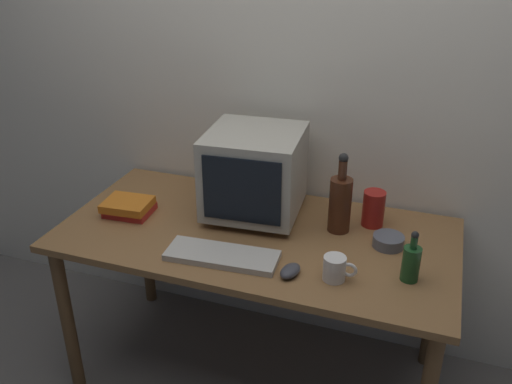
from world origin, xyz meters
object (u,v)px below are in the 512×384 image
object	(u,v)px
metal_canister	(373,209)
bottle_tall	(340,202)
crt_monitor	(255,173)
computer_mouse	(290,271)
book_stack	(129,207)
keyboard	(222,256)
cd_spindle	(388,241)
mug	(335,268)
bottle_short	(411,262)

from	to	relation	value
metal_canister	bottle_tall	bearing A→B (deg)	-144.23
crt_monitor	computer_mouse	bearing A→B (deg)	-55.00
book_stack	metal_canister	world-z (taller)	metal_canister
crt_monitor	keyboard	xyz separation A→B (m)	(0.00, -0.37, -0.18)
crt_monitor	cd_spindle	world-z (taller)	crt_monitor
cd_spindle	book_stack	bearing A→B (deg)	-174.55
keyboard	mug	distance (m)	0.42
crt_monitor	cd_spindle	size ratio (longest dim) A/B	3.44
book_stack	bottle_short	bearing A→B (deg)	-4.59
keyboard	mug	size ratio (longest dim) A/B	3.50
crt_monitor	computer_mouse	world-z (taller)	crt_monitor
bottle_tall	metal_canister	size ratio (longest dim) A/B	2.24
bottle_tall	bottle_short	world-z (taller)	bottle_tall
crt_monitor	metal_canister	distance (m)	0.51
keyboard	metal_canister	size ratio (longest dim) A/B	2.80
cd_spindle	keyboard	bearing A→B (deg)	-152.99
computer_mouse	bottle_tall	bearing A→B (deg)	89.30
crt_monitor	mug	size ratio (longest dim) A/B	3.44
computer_mouse	metal_canister	size ratio (longest dim) A/B	0.67
bottle_short	metal_canister	world-z (taller)	bottle_short
crt_monitor	cd_spindle	bearing A→B (deg)	-7.50
mug	metal_canister	size ratio (longest dim) A/B	0.80
crt_monitor	keyboard	size ratio (longest dim) A/B	0.98
bottle_tall	cd_spindle	distance (m)	0.24
bottle_tall	book_stack	bearing A→B (deg)	-169.46
metal_canister	cd_spindle	bearing A→B (deg)	-60.40
bottle_tall	mug	distance (m)	0.36
bottle_tall	crt_monitor	bearing A→B (deg)	177.50
book_stack	mug	xyz separation A→B (m)	(0.93, -0.18, 0.01)
crt_monitor	bottle_tall	xyz separation A→B (m)	(0.37, -0.02, -0.07)
bottle_short	metal_canister	size ratio (longest dim) A/B	1.30
book_stack	crt_monitor	bearing A→B (deg)	19.39
cd_spindle	mug	bearing A→B (deg)	-117.70
mug	metal_canister	distance (m)	0.44
keyboard	bottle_tall	bearing A→B (deg)	39.85
computer_mouse	book_stack	xyz separation A→B (m)	(-0.78, 0.21, 0.01)
computer_mouse	cd_spindle	size ratio (longest dim) A/B	0.83
bottle_tall	bottle_short	distance (m)	0.40
crt_monitor	book_stack	size ratio (longest dim) A/B	2.02
bottle_tall	metal_canister	distance (m)	0.16
bottle_tall	book_stack	xyz separation A→B (m)	(-0.87, -0.16, -0.09)
mug	metal_canister	world-z (taller)	metal_canister
bottle_short	book_stack	size ratio (longest dim) A/B	0.95
crt_monitor	bottle_tall	distance (m)	0.37
keyboard	book_stack	size ratio (longest dim) A/B	2.05
keyboard	crt_monitor	bearing A→B (deg)	86.21
book_stack	metal_canister	bearing A→B (deg)	14.14
bottle_tall	book_stack	distance (m)	0.89
book_stack	metal_canister	size ratio (longest dim) A/B	1.36
bottle_short	bottle_tall	bearing A→B (deg)	139.81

